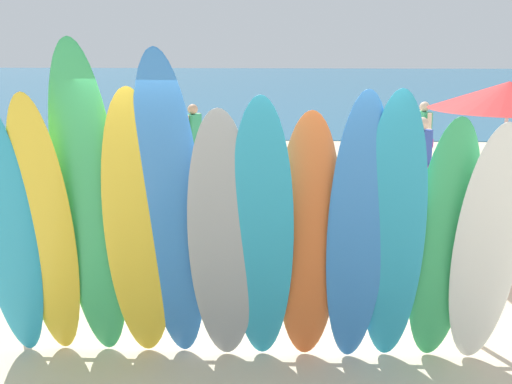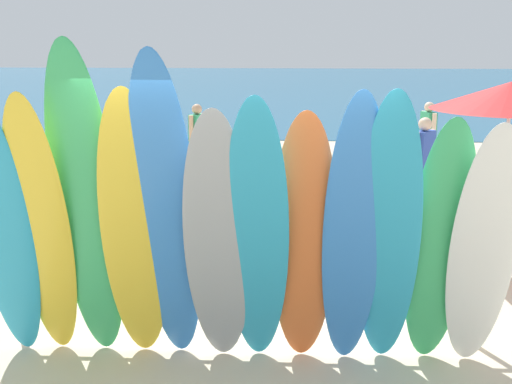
{
  "view_description": "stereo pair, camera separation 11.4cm",
  "coord_description": "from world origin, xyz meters",
  "px_view_note": "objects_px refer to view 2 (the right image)",
  "views": [
    {
      "loc": [
        0.36,
        -5.97,
        2.83
      ],
      "look_at": [
        0.0,
        1.89,
        1.0
      ],
      "focal_mm": 47.72,
      "sensor_mm": 36.0,
      "label": 1
    },
    {
      "loc": [
        0.47,
        -5.97,
        2.83
      ],
      "look_at": [
        0.0,
        1.89,
        1.0
      ],
      "focal_mm": 47.72,
      "sensor_mm": 36.0,
      "label": 2
    }
  ],
  "objects_px": {
    "surfboard_green_10": "(439,246)",
    "surfboard_white_11": "(483,252)",
    "beachgoer_near_rack": "(197,136)",
    "surfboard_teal_0": "(3,233)",
    "surfboard_teal_9": "(388,236)",
    "beachgoer_by_water": "(428,133)",
    "beachgoer_photographing": "(158,176)",
    "surfboard_rack": "(244,280)",
    "surfboard_green_2": "(87,208)",
    "surfboard_blue_4": "(166,216)",
    "surfboard_grey_5": "(218,243)",
    "surfboard_orange_7": "(304,242)",
    "surfboard_yellow_1": "(42,232)",
    "surfboard_teal_6": "(257,239)",
    "beach_umbrella": "(510,96)",
    "surfboard_yellow_3": "(134,231)",
    "surfboard_blue_8": "(353,236)",
    "beachgoer_strolling": "(423,159)"
  },
  "relations": [
    {
      "from": "surfboard_yellow_1",
      "to": "surfboard_teal_9",
      "type": "relative_size",
      "value": 0.99
    },
    {
      "from": "surfboard_teal_6",
      "to": "beachgoer_photographing",
      "type": "height_order",
      "value": "surfboard_teal_6"
    },
    {
      "from": "surfboard_teal_0",
      "to": "surfboard_teal_9",
      "type": "height_order",
      "value": "surfboard_teal_9"
    },
    {
      "from": "surfboard_teal_0",
      "to": "surfboard_blue_8",
      "type": "bearing_deg",
      "value": -2.87
    },
    {
      "from": "surfboard_rack",
      "to": "surfboard_green_10",
      "type": "xyz_separation_m",
      "value": [
        1.66,
        -0.52,
        0.53
      ]
    },
    {
      "from": "surfboard_green_10",
      "to": "surfboard_white_11",
      "type": "relative_size",
      "value": 1.0
    },
    {
      "from": "surfboard_grey_5",
      "to": "beachgoer_by_water",
      "type": "xyz_separation_m",
      "value": [
        3.3,
        8.63,
        -0.29
      ]
    },
    {
      "from": "beachgoer_photographing",
      "to": "surfboard_teal_0",
      "type": "bearing_deg",
      "value": -116.79
    },
    {
      "from": "surfboard_grey_5",
      "to": "surfboard_orange_7",
      "type": "bearing_deg",
      "value": 9.34
    },
    {
      "from": "beachgoer_by_water",
      "to": "beachgoer_photographing",
      "type": "distance_m",
      "value": 6.61
    },
    {
      "from": "surfboard_teal_6",
      "to": "beachgoer_near_rack",
      "type": "relative_size",
      "value": 1.7
    },
    {
      "from": "beachgoer_photographing",
      "to": "surfboard_yellow_1",
      "type": "bearing_deg",
      "value": -112.23
    },
    {
      "from": "beachgoer_by_water",
      "to": "surfboard_rack",
      "type": "bearing_deg",
      "value": -37.81
    },
    {
      "from": "surfboard_blue_8",
      "to": "surfboard_white_11",
      "type": "xyz_separation_m",
      "value": [
        1.05,
        0.0,
        -0.12
      ]
    },
    {
      "from": "surfboard_blue_4",
      "to": "surfboard_teal_6",
      "type": "relative_size",
      "value": 1.12
    },
    {
      "from": "surfboard_orange_7",
      "to": "beach_umbrella",
      "type": "xyz_separation_m",
      "value": [
        2.54,
        3.11,
        0.95
      ]
    },
    {
      "from": "beachgoer_near_rack",
      "to": "surfboard_yellow_3",
      "type": "bearing_deg",
      "value": -153.91
    },
    {
      "from": "beach_umbrella",
      "to": "surfboard_teal_9",
      "type": "bearing_deg",
      "value": -120.24
    },
    {
      "from": "surfboard_rack",
      "to": "surfboard_grey_5",
      "type": "xyz_separation_m",
      "value": [
        -0.16,
        -0.68,
        0.57
      ]
    },
    {
      "from": "surfboard_blue_4",
      "to": "beach_umbrella",
      "type": "relative_size",
      "value": 1.25
    },
    {
      "from": "surfboard_green_10",
      "to": "beachgoer_near_rack",
      "type": "bearing_deg",
      "value": 108.83
    },
    {
      "from": "beachgoer_by_water",
      "to": "beachgoer_photographing",
      "type": "bearing_deg",
      "value": -60.25
    },
    {
      "from": "surfboard_yellow_3",
      "to": "beachgoer_photographing",
      "type": "xyz_separation_m",
      "value": [
        -0.59,
        3.79,
        -0.33
      ]
    },
    {
      "from": "surfboard_grey_5",
      "to": "surfboard_teal_9",
      "type": "height_order",
      "value": "surfboard_teal_9"
    },
    {
      "from": "surfboard_teal_9",
      "to": "beachgoer_strolling",
      "type": "relative_size",
      "value": 1.63
    },
    {
      "from": "surfboard_yellow_1",
      "to": "beachgoer_photographing",
      "type": "xyz_separation_m",
      "value": [
        0.19,
        3.82,
        -0.31
      ]
    },
    {
      "from": "surfboard_teal_9",
      "to": "surfboard_blue_4",
      "type": "bearing_deg",
      "value": -173.99
    },
    {
      "from": "surfboard_white_11",
      "to": "beachgoer_strolling",
      "type": "height_order",
      "value": "surfboard_white_11"
    },
    {
      "from": "surfboard_blue_4",
      "to": "surfboard_grey_5",
      "type": "xyz_separation_m",
      "value": [
        0.43,
        -0.04,
        -0.22
      ]
    },
    {
      "from": "surfboard_yellow_1",
      "to": "surfboard_orange_7",
      "type": "distance_m",
      "value": 2.19
    },
    {
      "from": "surfboard_orange_7",
      "to": "surfboard_teal_9",
      "type": "height_order",
      "value": "surfboard_teal_9"
    },
    {
      "from": "surfboard_rack",
      "to": "surfboard_green_2",
      "type": "xyz_separation_m",
      "value": [
        -1.27,
        -0.58,
        0.82
      ]
    },
    {
      "from": "surfboard_grey_5",
      "to": "surfboard_yellow_1",
      "type": "bearing_deg",
      "value": 176.79
    },
    {
      "from": "surfboard_teal_0",
      "to": "surfboard_green_10",
      "type": "bearing_deg",
      "value": -1.59
    },
    {
      "from": "surfboard_yellow_3",
      "to": "beachgoer_by_water",
      "type": "xyz_separation_m",
      "value": [
        4.01,
        8.55,
        -0.37
      ]
    },
    {
      "from": "surfboard_green_10",
      "to": "beachgoer_photographing",
      "type": "bearing_deg",
      "value": 126.99
    },
    {
      "from": "beachgoer_strolling",
      "to": "beachgoer_by_water",
      "type": "bearing_deg",
      "value": -152.68
    },
    {
      "from": "surfboard_green_10",
      "to": "beachgoer_near_rack",
      "type": "distance_m",
      "value": 8.53
    },
    {
      "from": "surfboard_rack",
      "to": "surfboard_white_11",
      "type": "bearing_deg",
      "value": -17.06
    },
    {
      "from": "beachgoer_photographing",
      "to": "surfboard_orange_7",
      "type": "bearing_deg",
      "value": -81.28
    },
    {
      "from": "surfboard_yellow_1",
      "to": "beachgoer_by_water",
      "type": "relative_size",
      "value": 1.68
    },
    {
      "from": "surfboard_white_11",
      "to": "beachgoer_photographing",
      "type": "distance_m",
      "value": 5.14
    },
    {
      "from": "surfboard_teal_6",
      "to": "surfboard_green_10",
      "type": "xyz_separation_m",
      "value": [
        1.5,
        0.16,
        -0.09
      ]
    },
    {
      "from": "surfboard_green_2",
      "to": "surfboard_yellow_3",
      "type": "relative_size",
      "value": 1.14
    },
    {
      "from": "surfboard_rack",
      "to": "surfboard_teal_9",
      "type": "bearing_deg",
      "value": -26.35
    },
    {
      "from": "surfboard_green_2",
      "to": "beachgoer_near_rack",
      "type": "bearing_deg",
      "value": 93.31
    },
    {
      "from": "surfboard_grey_5",
      "to": "surfboard_teal_9",
      "type": "relative_size",
      "value": 0.95
    },
    {
      "from": "surfboard_rack",
      "to": "surfboard_blue_4",
      "type": "distance_m",
      "value": 1.17
    },
    {
      "from": "surfboard_blue_4",
      "to": "beach_umbrella",
      "type": "bearing_deg",
      "value": 45.38
    },
    {
      "from": "surfboard_white_11",
      "to": "surfboard_green_10",
      "type": "bearing_deg",
      "value": 165.86
    }
  ]
}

